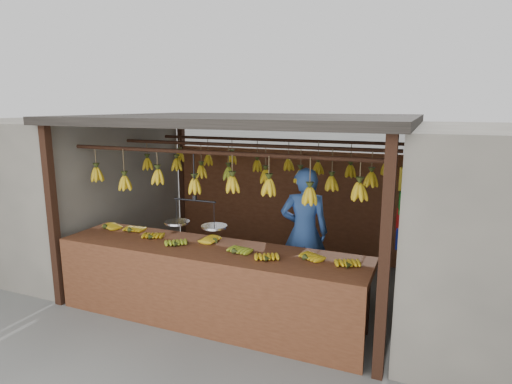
% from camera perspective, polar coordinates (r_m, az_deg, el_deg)
% --- Properties ---
extents(ground, '(80.00, 80.00, 0.00)m').
position_cam_1_polar(ground, '(6.31, -1.07, -12.16)').
color(ground, '#5B5B57').
extents(stall, '(4.30, 3.30, 2.40)m').
position_cam_1_polar(stall, '(6.11, 0.10, 6.23)').
color(stall, black).
rests_on(stall, ground).
extents(neighbor_left, '(3.00, 3.00, 2.30)m').
position_cam_1_polar(neighbor_left, '(8.07, -25.23, 0.52)').
color(neighbor_left, slate).
rests_on(neighbor_left, ground).
extents(counter, '(3.75, 0.85, 0.96)m').
position_cam_1_polar(counter, '(5.02, -6.96, -9.77)').
color(counter, '#582E1A').
rests_on(counter, ground).
extents(hanging_bananas, '(3.62, 2.25, 0.39)m').
position_cam_1_polar(hanging_bananas, '(5.86, -1.18, 2.57)').
color(hanging_bananas, gold).
rests_on(hanging_bananas, ground).
extents(balance_scale, '(0.81, 0.31, 0.89)m').
position_cam_1_polar(balance_scale, '(5.19, -8.10, -3.86)').
color(balance_scale, black).
rests_on(balance_scale, ground).
extents(vendor, '(0.72, 0.57, 1.75)m').
position_cam_1_polar(vendor, '(5.74, 6.44, -5.38)').
color(vendor, '#3359A5').
rests_on(vendor, ground).
extents(bag_bundles, '(0.08, 0.26, 1.25)m').
position_cam_1_polar(bag_bundles, '(6.82, 18.77, -2.15)').
color(bag_bundles, yellow).
rests_on(bag_bundles, ground).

